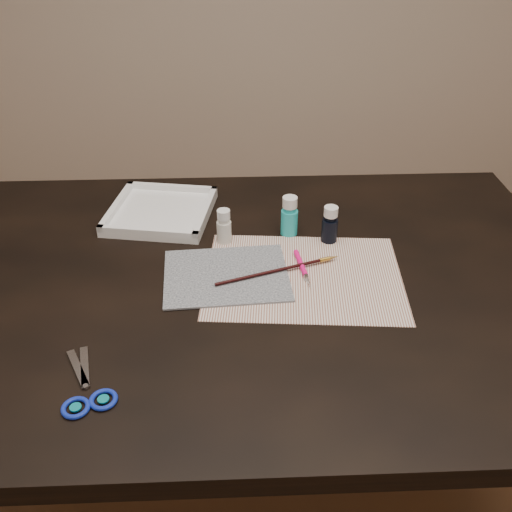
{
  "coord_description": "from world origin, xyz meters",
  "views": [
    {
      "loc": [
        -0.04,
        -0.91,
        1.41
      ],
      "look_at": [
        0.0,
        0.0,
        0.8
      ],
      "focal_mm": 40.0,
      "sensor_mm": 36.0,
      "label": 1
    }
  ],
  "objects_px": {
    "paint_bottle_cyan": "(289,216)",
    "scissors": "(80,381)",
    "canvas": "(226,275)",
    "palette_tray": "(161,211)",
    "paint_bottle_white": "(224,226)",
    "paint_bottle_navy": "(330,224)",
    "paper": "(304,276)"
  },
  "relations": [
    {
      "from": "paint_bottle_white",
      "to": "paint_bottle_navy",
      "type": "xyz_separation_m",
      "value": [
        0.23,
        -0.01,
        0.0
      ]
    },
    {
      "from": "canvas",
      "to": "paint_bottle_navy",
      "type": "xyz_separation_m",
      "value": [
        0.22,
        0.12,
        0.04
      ]
    },
    {
      "from": "canvas",
      "to": "scissors",
      "type": "height_order",
      "value": "scissors"
    },
    {
      "from": "paper",
      "to": "scissors",
      "type": "xyz_separation_m",
      "value": [
        -0.38,
        -0.27,
        0.0
      ]
    },
    {
      "from": "paint_bottle_cyan",
      "to": "scissors",
      "type": "xyz_separation_m",
      "value": [
        -0.36,
        -0.43,
        -0.04
      ]
    },
    {
      "from": "paint_bottle_navy",
      "to": "canvas",
      "type": "bearing_deg",
      "value": -150.93
    },
    {
      "from": "paint_bottle_cyan",
      "to": "scissors",
      "type": "height_order",
      "value": "paint_bottle_cyan"
    },
    {
      "from": "paper",
      "to": "palette_tray",
      "type": "distance_m",
      "value": 0.4
    },
    {
      "from": "canvas",
      "to": "paint_bottle_cyan",
      "type": "bearing_deg",
      "value": 48.7
    },
    {
      "from": "paper",
      "to": "paint_bottle_cyan",
      "type": "distance_m",
      "value": 0.17
    },
    {
      "from": "canvas",
      "to": "palette_tray",
      "type": "distance_m",
      "value": 0.29
    },
    {
      "from": "paint_bottle_navy",
      "to": "scissors",
      "type": "height_order",
      "value": "paint_bottle_navy"
    },
    {
      "from": "paper",
      "to": "canvas",
      "type": "xyz_separation_m",
      "value": [
        -0.15,
        0.01,
        0.0
      ]
    },
    {
      "from": "paper",
      "to": "paint_bottle_navy",
      "type": "distance_m",
      "value": 0.15
    },
    {
      "from": "paint_bottle_navy",
      "to": "palette_tray",
      "type": "bearing_deg",
      "value": 161.45
    },
    {
      "from": "paint_bottle_white",
      "to": "palette_tray",
      "type": "xyz_separation_m",
      "value": [
        -0.15,
        0.12,
        -0.02
      ]
    },
    {
      "from": "paint_bottle_cyan",
      "to": "paint_bottle_navy",
      "type": "bearing_deg",
      "value": -22.15
    },
    {
      "from": "paint_bottle_white",
      "to": "palette_tray",
      "type": "distance_m",
      "value": 0.19
    },
    {
      "from": "canvas",
      "to": "palette_tray",
      "type": "height_order",
      "value": "palette_tray"
    },
    {
      "from": "paint_bottle_cyan",
      "to": "paint_bottle_navy",
      "type": "distance_m",
      "value": 0.09
    },
    {
      "from": "canvas",
      "to": "paint_bottle_navy",
      "type": "height_order",
      "value": "paint_bottle_navy"
    },
    {
      "from": "paint_bottle_navy",
      "to": "palette_tray",
      "type": "xyz_separation_m",
      "value": [
        -0.37,
        0.12,
        -0.03
      ]
    },
    {
      "from": "palette_tray",
      "to": "scissors",
      "type": "bearing_deg",
      "value": -98.21
    },
    {
      "from": "paint_bottle_white",
      "to": "canvas",
      "type": "bearing_deg",
      "value": -88.2
    },
    {
      "from": "paint_bottle_cyan",
      "to": "palette_tray",
      "type": "xyz_separation_m",
      "value": [
        -0.29,
        0.09,
        -0.03
      ]
    },
    {
      "from": "paint_bottle_cyan",
      "to": "scissors",
      "type": "bearing_deg",
      "value": -130.18
    },
    {
      "from": "canvas",
      "to": "paint_bottle_cyan",
      "type": "xyz_separation_m",
      "value": [
        0.14,
        0.16,
        0.04
      ]
    },
    {
      "from": "paint_bottle_navy",
      "to": "scissors",
      "type": "xyz_separation_m",
      "value": [
        -0.45,
        -0.4,
        -0.04
      ]
    },
    {
      "from": "paint_bottle_white",
      "to": "paint_bottle_cyan",
      "type": "bearing_deg",
      "value": 10.92
    },
    {
      "from": "paint_bottle_cyan",
      "to": "scissors",
      "type": "relative_size",
      "value": 0.54
    },
    {
      "from": "scissors",
      "to": "canvas",
      "type": "bearing_deg",
      "value": -66.95
    },
    {
      "from": "paper",
      "to": "paint_bottle_navy",
      "type": "bearing_deg",
      "value": 62.05
    }
  ]
}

